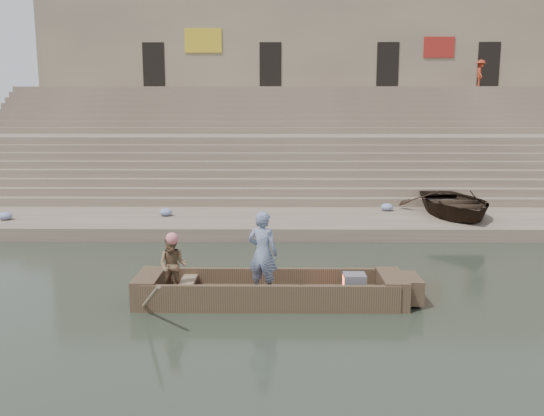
{
  "coord_description": "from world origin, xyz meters",
  "views": [
    {
      "loc": [
        -1.53,
        -10.86,
        4.03
      ],
      "look_at": [
        -1.69,
        4.07,
        1.4
      ],
      "focal_mm": 37.47,
      "sensor_mm": 36.0,
      "label": 1
    }
  ],
  "objects_px": {
    "standing_man": "(263,253)",
    "pedestrian": "(480,74)",
    "main_rowboat": "(270,297)",
    "television": "(354,283)",
    "rowing_man": "(173,266)",
    "beached_rowboat": "(454,203)"
  },
  "relations": [
    {
      "from": "beached_rowboat",
      "to": "pedestrian",
      "type": "height_order",
      "value": "pedestrian"
    },
    {
      "from": "main_rowboat",
      "to": "television",
      "type": "height_order",
      "value": "television"
    },
    {
      "from": "standing_man",
      "to": "beached_rowboat",
      "type": "height_order",
      "value": "standing_man"
    },
    {
      "from": "standing_man",
      "to": "pedestrian",
      "type": "distance_m",
      "value": 25.25
    },
    {
      "from": "television",
      "to": "beached_rowboat",
      "type": "height_order",
      "value": "beached_rowboat"
    },
    {
      "from": "main_rowboat",
      "to": "beached_rowboat",
      "type": "distance_m",
      "value": 9.92
    },
    {
      "from": "pedestrian",
      "to": "rowing_man",
      "type": "bearing_deg",
      "value": 163.96
    },
    {
      "from": "main_rowboat",
      "to": "beached_rowboat",
      "type": "xyz_separation_m",
      "value": [
        6.17,
        7.73,
        0.74
      ]
    },
    {
      "from": "standing_man",
      "to": "rowing_man",
      "type": "distance_m",
      "value": 1.87
    },
    {
      "from": "main_rowboat",
      "to": "pedestrian",
      "type": "bearing_deg",
      "value": 61.75
    },
    {
      "from": "rowing_man",
      "to": "television",
      "type": "xyz_separation_m",
      "value": [
        3.75,
        0.19,
        -0.43
      ]
    },
    {
      "from": "main_rowboat",
      "to": "standing_man",
      "type": "relative_size",
      "value": 2.84
    },
    {
      "from": "pedestrian",
      "to": "standing_man",
      "type": "bearing_deg",
      "value": 167.52
    },
    {
      "from": "television",
      "to": "beached_rowboat",
      "type": "relative_size",
      "value": 0.11
    },
    {
      "from": "standing_man",
      "to": "rowing_man",
      "type": "relative_size",
      "value": 1.41
    },
    {
      "from": "rowing_man",
      "to": "beached_rowboat",
      "type": "bearing_deg",
      "value": 51.54
    },
    {
      "from": "main_rowboat",
      "to": "television",
      "type": "distance_m",
      "value": 1.78
    },
    {
      "from": "main_rowboat",
      "to": "television",
      "type": "bearing_deg",
      "value": 0.0
    },
    {
      "from": "main_rowboat",
      "to": "rowing_man",
      "type": "height_order",
      "value": "rowing_man"
    },
    {
      "from": "television",
      "to": "beached_rowboat",
      "type": "distance_m",
      "value": 8.92
    },
    {
      "from": "rowing_man",
      "to": "pedestrian",
      "type": "height_order",
      "value": "pedestrian"
    },
    {
      "from": "rowing_man",
      "to": "pedestrian",
      "type": "relative_size",
      "value": 0.81
    }
  ]
}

